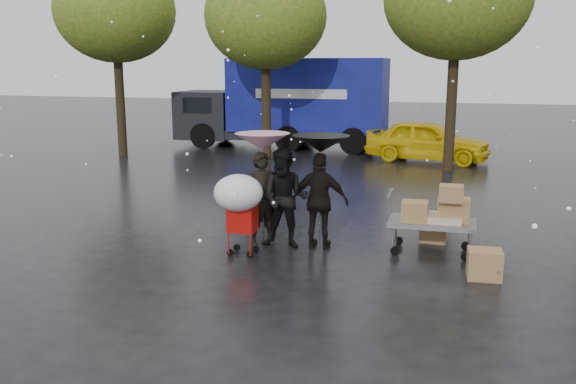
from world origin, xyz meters
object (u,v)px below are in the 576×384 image
(vendor_cart, at_px, (437,214))
(yellow_taxi, at_px, (428,141))
(blue_truck, at_px, (288,103))
(person_pink, at_px, (263,199))
(shopping_cart, at_px, (239,197))
(person_black, at_px, (320,201))

(vendor_cart, distance_m, yellow_taxi, 10.64)
(blue_truck, bearing_deg, person_pink, -76.20)
(vendor_cart, height_order, shopping_cart, shopping_cart)
(shopping_cart, distance_m, blue_truck, 14.17)
(shopping_cart, bearing_deg, person_black, 36.55)
(person_pink, height_order, vendor_cart, person_pink)
(shopping_cart, distance_m, yellow_taxi, 12.03)
(person_black, xyz_separation_m, shopping_cart, (-1.22, -0.90, 0.19))
(yellow_taxi, bearing_deg, person_black, -177.10)
(person_black, height_order, yellow_taxi, person_black)
(vendor_cart, xyz_separation_m, blue_truck, (-6.30, 12.68, 1.03))
(person_black, xyz_separation_m, blue_truck, (-4.25, 12.92, 0.88))
(shopping_cart, relative_size, yellow_taxi, 0.35)
(person_pink, bearing_deg, person_black, -30.60)
(person_pink, bearing_deg, shopping_cart, -133.39)
(person_black, xyz_separation_m, yellow_taxi, (1.31, 10.86, -0.17))
(vendor_cart, bearing_deg, blue_truck, 116.43)
(vendor_cart, relative_size, blue_truck, 0.18)
(person_black, distance_m, shopping_cart, 1.52)
(vendor_cart, distance_m, shopping_cart, 3.48)
(person_pink, height_order, shopping_cart, person_pink)
(vendor_cart, xyz_separation_m, shopping_cart, (-3.27, -1.14, 0.34))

